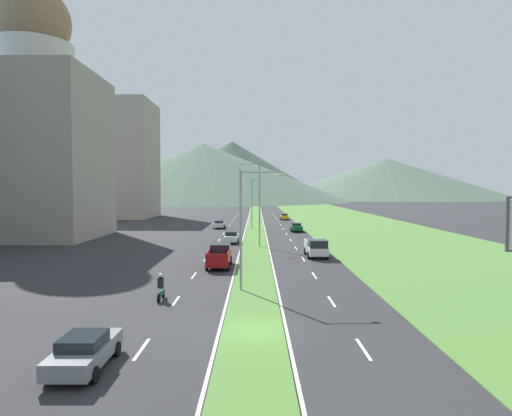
# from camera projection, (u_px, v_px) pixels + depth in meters

# --- Properties ---
(ground_plane) EXTENTS (600.00, 600.00, 0.00)m
(ground_plane) POSITION_uv_depth(u_px,v_px,m) (255.00, 331.00, 23.23)
(ground_plane) COLOR #2D2D30
(grass_median) EXTENTS (3.20, 240.00, 0.06)m
(grass_median) POSITION_uv_depth(u_px,v_px,m) (257.00, 228.00, 83.17)
(grass_median) COLOR #518438
(grass_median) RESTS_ON ground_plane
(grass_verge_right) EXTENTS (24.00, 240.00, 0.06)m
(grass_verge_right) POSITION_uv_depth(u_px,v_px,m) (368.00, 228.00, 83.08)
(grass_verge_right) COLOR #518438
(grass_verge_right) RESTS_ON ground_plane
(lane_dash_left_2) EXTENTS (0.16, 2.80, 0.01)m
(lane_dash_left_2) POSITION_uv_depth(u_px,v_px,m) (144.00, 349.00, 20.59)
(lane_dash_left_2) COLOR silver
(lane_dash_left_2) RESTS_ON ground_plane
(lane_dash_left_3) EXTENTS (0.16, 2.80, 0.01)m
(lane_dash_left_3) POSITION_uv_depth(u_px,v_px,m) (177.00, 301.00, 29.26)
(lane_dash_left_3) COLOR silver
(lane_dash_left_3) RESTS_ON ground_plane
(lane_dash_left_4) EXTENTS (0.16, 2.80, 0.01)m
(lane_dash_left_4) POSITION_uv_depth(u_px,v_px,m) (196.00, 275.00, 37.92)
(lane_dash_left_4) COLOR silver
(lane_dash_left_4) RESTS_ON ground_plane
(lane_dash_left_5) EXTENTS (0.16, 2.80, 0.01)m
(lane_dash_left_5) POSITION_uv_depth(u_px,v_px,m) (207.00, 259.00, 46.58)
(lane_dash_left_5) COLOR silver
(lane_dash_left_5) RESTS_ON ground_plane
(lane_dash_left_6) EXTENTS (0.16, 2.80, 0.01)m
(lane_dash_left_6) POSITION_uv_depth(u_px,v_px,m) (215.00, 248.00, 55.24)
(lane_dash_left_6) COLOR silver
(lane_dash_left_6) RESTS_ON ground_plane
(lane_dash_left_7) EXTENTS (0.16, 2.80, 0.01)m
(lane_dash_left_7) POSITION_uv_depth(u_px,v_px,m) (221.00, 240.00, 63.90)
(lane_dash_left_7) COLOR silver
(lane_dash_left_7) RESTS_ON ground_plane
(lane_dash_left_8) EXTENTS (0.16, 2.80, 0.01)m
(lane_dash_left_8) POSITION_uv_depth(u_px,v_px,m) (225.00, 234.00, 72.57)
(lane_dash_left_8) COLOR silver
(lane_dash_left_8) RESTS_ON ground_plane
(lane_dash_left_9) EXTENTS (0.16, 2.80, 0.01)m
(lane_dash_left_9) POSITION_uv_depth(u_px,v_px,m) (229.00, 229.00, 81.23)
(lane_dash_left_9) COLOR silver
(lane_dash_left_9) RESTS_ON ground_plane
(lane_dash_left_10) EXTENTS (0.16, 2.80, 0.01)m
(lane_dash_left_10) POSITION_uv_depth(u_px,v_px,m) (232.00, 225.00, 89.89)
(lane_dash_left_10) COLOR silver
(lane_dash_left_10) RESTS_ON ground_plane
(lane_dash_left_11) EXTENTS (0.16, 2.80, 0.01)m
(lane_dash_left_11) POSITION_uv_depth(u_px,v_px,m) (234.00, 222.00, 98.55)
(lane_dash_left_11) COLOR silver
(lane_dash_left_11) RESTS_ON ground_plane
(lane_dash_left_12) EXTENTS (0.16, 2.80, 0.01)m
(lane_dash_left_12) POSITION_uv_depth(u_px,v_px,m) (236.00, 219.00, 107.22)
(lane_dash_left_12) COLOR silver
(lane_dash_left_12) RESTS_ON ground_plane
(lane_dash_left_13) EXTENTS (0.16, 2.80, 0.01)m
(lane_dash_left_13) POSITION_uv_depth(u_px,v_px,m) (238.00, 217.00, 115.88)
(lane_dash_left_13) COLOR silver
(lane_dash_left_13) RESTS_ON ground_plane
(lane_dash_left_14) EXTENTS (0.16, 2.80, 0.01)m
(lane_dash_left_14) POSITION_uv_depth(u_px,v_px,m) (239.00, 215.00, 124.54)
(lane_dash_left_14) COLOR silver
(lane_dash_left_14) RESTS_ON ground_plane
(lane_dash_left_15) EXTENTS (0.16, 2.80, 0.01)m
(lane_dash_left_15) POSITION_uv_depth(u_px,v_px,m) (240.00, 213.00, 133.20)
(lane_dash_left_15) COLOR silver
(lane_dash_left_15) RESTS_ON ground_plane
(lane_dash_right_2) EXTENTS (0.16, 2.80, 0.01)m
(lane_dash_right_2) POSITION_uv_depth(u_px,v_px,m) (365.00, 349.00, 20.55)
(lane_dash_right_2) COLOR silver
(lane_dash_right_2) RESTS_ON ground_plane
(lane_dash_right_3) EXTENTS (0.16, 2.80, 0.01)m
(lane_dash_right_3) POSITION_uv_depth(u_px,v_px,m) (333.00, 301.00, 29.21)
(lane_dash_right_3) COLOR silver
(lane_dash_right_3) RESTS_ON ground_plane
(lane_dash_right_4) EXTENTS (0.16, 2.80, 0.01)m
(lane_dash_right_4) POSITION_uv_depth(u_px,v_px,m) (316.00, 275.00, 37.87)
(lane_dash_right_4) COLOR silver
(lane_dash_right_4) RESTS_ON ground_plane
(lane_dash_right_5) EXTENTS (0.16, 2.80, 0.01)m
(lane_dash_right_5) POSITION_uv_depth(u_px,v_px,m) (305.00, 259.00, 46.54)
(lane_dash_right_5) COLOR silver
(lane_dash_right_5) RESTS_ON ground_plane
(lane_dash_right_6) EXTENTS (0.16, 2.80, 0.01)m
(lane_dash_right_6) POSITION_uv_depth(u_px,v_px,m) (298.00, 248.00, 55.20)
(lane_dash_right_6) COLOR silver
(lane_dash_right_6) RESTS_ON ground_plane
(lane_dash_right_7) EXTENTS (0.16, 2.80, 0.01)m
(lane_dash_right_7) POSITION_uv_depth(u_px,v_px,m) (292.00, 240.00, 63.86)
(lane_dash_right_7) COLOR silver
(lane_dash_right_7) RESTS_ON ground_plane
(lane_dash_right_8) EXTENTS (0.16, 2.80, 0.01)m
(lane_dash_right_8) POSITION_uv_depth(u_px,v_px,m) (288.00, 234.00, 72.52)
(lane_dash_right_8) COLOR silver
(lane_dash_right_8) RESTS_ON ground_plane
(lane_dash_right_9) EXTENTS (0.16, 2.80, 0.01)m
(lane_dash_right_9) POSITION_uv_depth(u_px,v_px,m) (285.00, 229.00, 81.19)
(lane_dash_right_9) COLOR silver
(lane_dash_right_9) RESTS_ON ground_plane
(lane_dash_right_10) EXTENTS (0.16, 2.80, 0.01)m
(lane_dash_right_10) POSITION_uv_depth(u_px,v_px,m) (282.00, 225.00, 89.85)
(lane_dash_right_10) COLOR silver
(lane_dash_right_10) RESTS_ON ground_plane
(lane_dash_right_11) EXTENTS (0.16, 2.80, 0.01)m
(lane_dash_right_11) POSITION_uv_depth(u_px,v_px,m) (280.00, 222.00, 98.51)
(lane_dash_right_11) COLOR silver
(lane_dash_right_11) RESTS_ON ground_plane
(lane_dash_right_12) EXTENTS (0.16, 2.80, 0.01)m
(lane_dash_right_12) POSITION_uv_depth(u_px,v_px,m) (278.00, 219.00, 107.17)
(lane_dash_right_12) COLOR silver
(lane_dash_right_12) RESTS_ON ground_plane
(lane_dash_right_13) EXTENTS (0.16, 2.80, 0.01)m
(lane_dash_right_13) POSITION_uv_depth(u_px,v_px,m) (277.00, 217.00, 115.84)
(lane_dash_right_13) COLOR silver
(lane_dash_right_13) RESTS_ON ground_plane
(lane_dash_right_14) EXTENTS (0.16, 2.80, 0.01)m
(lane_dash_right_14) POSITION_uv_depth(u_px,v_px,m) (276.00, 215.00, 124.50)
(lane_dash_right_14) COLOR silver
(lane_dash_right_14) RESTS_ON ground_plane
(lane_dash_right_15) EXTENTS (0.16, 2.80, 0.01)m
(lane_dash_right_15) POSITION_uv_depth(u_px,v_px,m) (274.00, 213.00, 133.16)
(lane_dash_right_15) COLOR silver
(lane_dash_right_15) RESTS_ON ground_plane
(edge_line_median_left) EXTENTS (0.16, 240.00, 0.01)m
(edge_line_median_left) POSITION_uv_depth(u_px,v_px,m) (248.00, 228.00, 83.17)
(edge_line_median_left) COLOR silver
(edge_line_median_left) RESTS_ON ground_plane
(edge_line_median_right) EXTENTS (0.16, 240.00, 0.01)m
(edge_line_median_right) POSITION_uv_depth(u_px,v_px,m) (266.00, 228.00, 83.16)
(edge_line_median_right) COLOR silver
(edge_line_median_right) RESTS_ON ground_plane
(domed_building) EXTENTS (17.75, 17.75, 36.80)m
(domed_building) POSITION_uv_depth(u_px,v_px,m) (39.00, 135.00, 66.04)
(domed_building) COLOR #9E9384
(domed_building) RESTS_ON ground_plane
(midrise_colored) EXTENTS (17.79, 17.79, 28.95)m
(midrise_colored) POSITION_uv_depth(u_px,v_px,m) (120.00, 160.00, 112.48)
(midrise_colored) COLOR #9E9384
(midrise_colored) RESTS_ON ground_plane
(hill_far_left) EXTENTS (166.13, 166.13, 32.87)m
(hill_far_left) POSITION_uv_depth(u_px,v_px,m) (205.00, 172.00, 256.47)
(hill_far_left) COLOR #516B56
(hill_far_left) RESTS_ON ground_plane
(hill_far_center) EXTENTS (132.21, 132.21, 39.15)m
(hill_far_center) POSITION_uv_depth(u_px,v_px,m) (234.00, 170.00, 304.00)
(hill_far_center) COLOR #3D5647
(hill_far_center) RESTS_ON ground_plane
(hill_far_right) EXTENTS (170.62, 170.62, 28.79)m
(hill_far_right) POSITION_uv_depth(u_px,v_px,m) (388.00, 178.00, 321.35)
(hill_far_right) COLOR #516B56
(hill_far_right) RESTS_ON ground_plane
(street_lamp_near) EXTENTS (3.30, 0.28, 8.70)m
(street_lamp_near) POSITION_uv_depth(u_px,v_px,m) (248.00, 221.00, 32.10)
(street_lamp_near) COLOR #99999E
(street_lamp_near) RESTS_ON ground_plane
(street_lamp_mid) EXTENTS (3.02, 0.28, 10.56)m
(street_lamp_mid) POSITION_uv_depth(u_px,v_px,m) (259.00, 199.00, 56.22)
(street_lamp_mid) COLOR #99999E
(street_lamp_mid) RESTS_ON ground_plane
(street_lamp_far) EXTENTS (3.12, 0.34, 9.04)m
(street_lamp_far) POSITION_uv_depth(u_px,v_px,m) (256.00, 200.00, 80.41)
(street_lamp_far) COLOR #99999E
(street_lamp_far) RESTS_ON ground_plane
(car_0) EXTENTS (1.90, 4.24, 1.47)m
(car_0) POSITION_uv_depth(u_px,v_px,m) (298.00, 227.00, 76.09)
(car_0) COLOR #0C5128
(car_0) RESTS_ON ground_plane
(car_1) EXTENTS (1.96, 4.40, 1.46)m
(car_1) POSITION_uv_depth(u_px,v_px,m) (87.00, 351.00, 18.32)
(car_1) COLOR slate
(car_1) RESTS_ON ground_plane
(car_2) EXTENTS (1.99, 4.67, 1.45)m
(car_2) POSITION_uv_depth(u_px,v_px,m) (221.00, 224.00, 82.31)
(car_2) COLOR silver
(car_2) RESTS_ON ground_plane
(car_3) EXTENTS (1.87, 4.11, 1.42)m
(car_3) POSITION_uv_depth(u_px,v_px,m) (286.00, 217.00, 104.68)
(car_3) COLOR yellow
(car_3) RESTS_ON ground_plane
(car_4) EXTENTS (1.91, 4.42, 1.54)m
(car_4) POSITION_uv_depth(u_px,v_px,m) (233.00, 237.00, 60.54)
(car_4) COLOR silver
(car_4) RESTS_ON ground_plane
(pickup_truck_0) EXTENTS (2.18, 5.40, 2.00)m
(pickup_truck_0) POSITION_uv_depth(u_px,v_px,m) (318.00, 248.00, 47.97)
(pickup_truck_0) COLOR silver
(pickup_truck_0) RESTS_ON ground_plane
(pickup_truck_1) EXTENTS (2.18, 5.40, 2.00)m
(pickup_truck_1) POSITION_uv_depth(u_px,v_px,m) (221.00, 256.00, 42.16)
(pickup_truck_1) COLOR maroon
(pickup_truck_1) RESTS_ON ground_plane
(motorcycle_rider) EXTENTS (0.36, 2.00, 1.80)m
(motorcycle_rider) POSITION_uv_depth(u_px,v_px,m) (163.00, 289.00, 29.49)
(motorcycle_rider) COLOR black
(motorcycle_rider) RESTS_ON ground_plane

